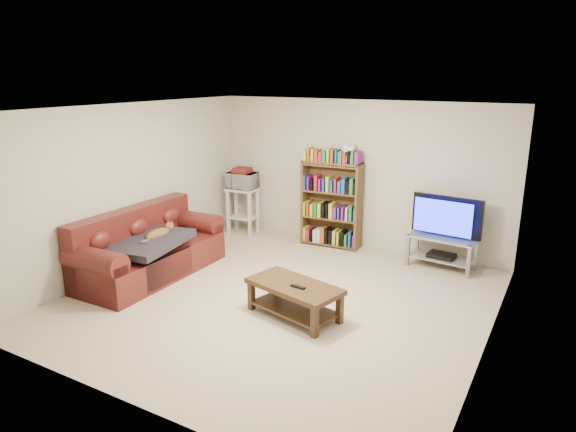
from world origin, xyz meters
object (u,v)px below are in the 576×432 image
Objects in this scene: tv_stand at (442,247)px; sofa at (147,252)px; coffee_table at (294,294)px; bookshelf at (331,203)px.

sofa is at bearing -141.97° from tv_stand.
sofa reaches higher than coffee_table.
coffee_table is 2.71m from bookshelf.
bookshelf is at bearing 119.45° from coffee_table.
sofa is 2.24× the size of tv_stand.
coffee_table is 0.87× the size of bookshelf.
tv_stand is 1.91m from bookshelf.
sofa is at bearing -128.82° from bookshelf.
tv_stand is at bearing 78.89° from coffee_table.
tv_stand is (3.62, 2.33, -0.00)m from sofa.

